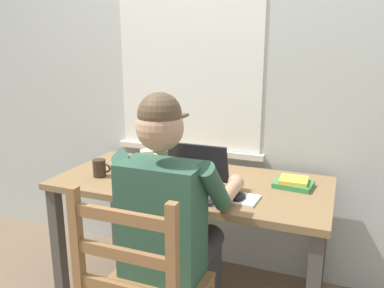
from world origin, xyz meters
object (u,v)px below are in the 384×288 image
object	(u,v)px
seated_person	(173,217)
book_stack_main	(293,183)
desk	(191,196)
coffee_mug_white	(147,157)
landscape_photo_print	(187,169)
coffee_mug_dark	(100,168)
laptop	(192,180)
computer_mouse	(239,197)

from	to	relation	value
seated_person	book_stack_main	world-z (taller)	seated_person
desk	coffee_mug_white	distance (m)	0.43
seated_person	landscape_photo_print	distance (m)	0.63
coffee_mug_white	coffee_mug_dark	world-z (taller)	coffee_mug_dark
laptop	landscape_photo_print	distance (m)	0.35
coffee_mug_white	book_stack_main	xyz separation A→B (m)	(0.90, -0.07, -0.02)
coffee_mug_dark	book_stack_main	world-z (taller)	coffee_mug_dark
seated_person	laptop	size ratio (longest dim) A/B	3.82
computer_mouse	book_stack_main	size ratio (longest dim) A/B	0.48
seated_person	landscape_photo_print	bearing A→B (deg)	106.62
computer_mouse	landscape_photo_print	xyz separation A→B (m)	(-0.42, 0.35, -0.02)
desk	landscape_photo_print	world-z (taller)	landscape_photo_print
desk	landscape_photo_print	bearing A→B (deg)	119.56
desk	computer_mouse	distance (m)	0.38
laptop	coffee_mug_white	size ratio (longest dim) A/B	2.69
seated_person	computer_mouse	world-z (taller)	seated_person
seated_person	laptop	xyz separation A→B (m)	(-0.03, 0.29, 0.07)
laptop	landscape_photo_print	world-z (taller)	laptop
laptop	book_stack_main	xyz separation A→B (m)	(0.48, 0.23, -0.03)
seated_person	book_stack_main	size ratio (longest dim) A/B	6.11
seated_person	landscape_photo_print	size ratio (longest dim) A/B	9.70
seated_person	laptop	distance (m)	0.30
coffee_mug_white	laptop	bearing A→B (deg)	-36.41
coffee_mug_dark	laptop	bearing A→B (deg)	-0.02
laptop	coffee_mug_white	world-z (taller)	laptop
computer_mouse	book_stack_main	xyz separation A→B (m)	(0.22, 0.28, 0.00)
coffee_mug_white	landscape_photo_print	bearing A→B (deg)	-0.17
coffee_mug_dark	desk	bearing A→B (deg)	14.62
laptop	coffee_mug_dark	bearing A→B (deg)	179.98
desk	laptop	size ratio (longest dim) A/B	4.49
desk	laptop	bearing A→B (deg)	-67.79
seated_person	coffee_mug_white	bearing A→B (deg)	126.37
laptop	coffee_mug_dark	size ratio (longest dim) A/B	2.99
computer_mouse	book_stack_main	distance (m)	0.35
book_stack_main	landscape_photo_print	size ratio (longest dim) A/B	1.59
computer_mouse	coffee_mug_white	world-z (taller)	coffee_mug_white
landscape_photo_print	seated_person	bearing A→B (deg)	-51.20
book_stack_main	landscape_photo_print	distance (m)	0.64
landscape_photo_print	desk	bearing A→B (deg)	-38.27
seated_person	computer_mouse	bearing A→B (deg)	46.26
laptop	landscape_photo_print	size ratio (longest dim) A/B	2.54
coffee_mug_white	landscape_photo_print	world-z (taller)	coffee_mug_white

